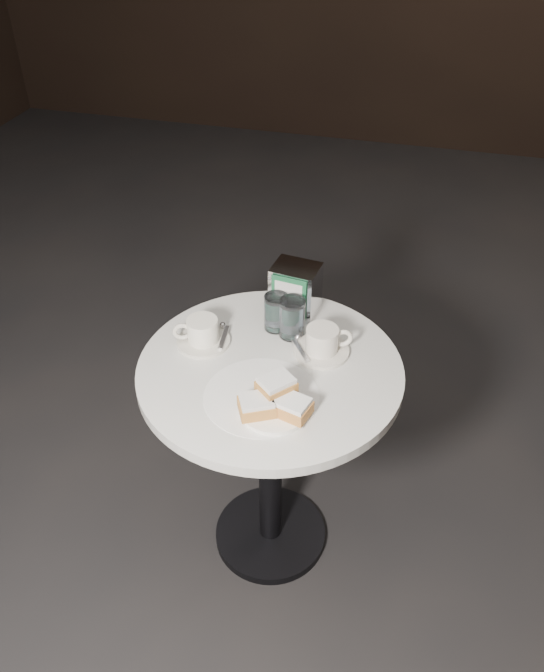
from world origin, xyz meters
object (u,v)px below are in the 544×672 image
at_px(water_glass_left, 276,313).
at_px(cafe_table, 270,419).
at_px(coffee_cup_right, 322,342).
at_px(coffee_cup_left, 202,333).
at_px(napkin_dispenser, 295,289).
at_px(water_glass_right, 292,319).
at_px(beignet_plate, 275,403).

bearing_deg(water_glass_left, cafe_table, -80.71).
bearing_deg(coffee_cup_right, coffee_cup_left, 166.71).
bearing_deg(cafe_table, water_glass_left, 99.29).
height_order(water_glass_left, napkin_dispenser, napkin_dispenser).
bearing_deg(napkin_dispenser, coffee_cup_right, -48.18).
xyz_separation_m(coffee_cup_left, water_glass_left, (0.18, 0.12, 0.02)).
xyz_separation_m(cafe_table, water_glass_left, (-0.03, 0.16, 0.25)).
bearing_deg(water_glass_right, coffee_cup_left, -156.94).
xyz_separation_m(beignet_plate, water_glass_right, (-0.03, 0.31, 0.03)).
distance_m(cafe_table, napkin_dispenser, 0.37).
height_order(coffee_cup_left, coffee_cup_right, coffee_cup_right).
height_order(cafe_table, water_glass_right, water_glass_right).
height_order(cafe_table, coffee_cup_left, coffee_cup_left).
distance_m(water_glass_left, napkin_dispenser, 0.10).
distance_m(coffee_cup_left, coffee_cup_right, 0.33).
height_order(coffee_cup_left, napkin_dispenser, napkin_dispenser).
bearing_deg(cafe_table, coffee_cup_right, 37.05).
bearing_deg(napkin_dispenser, coffee_cup_left, -127.79).
height_order(beignet_plate, water_glass_left, water_glass_left).
bearing_deg(water_glass_left, water_glass_right, -21.08).
height_order(coffee_cup_right, water_glass_left, water_glass_left).
relative_size(coffee_cup_left, napkin_dispenser, 1.26).
bearing_deg(coffee_cup_left, coffee_cup_right, -14.06).
bearing_deg(cafe_table, water_glass_right, 80.71).
height_order(coffee_cup_right, napkin_dispenser, napkin_dispenser).
bearing_deg(beignet_plate, water_glass_right, 95.75).
relative_size(cafe_table, coffee_cup_left, 3.93).
distance_m(water_glass_right, napkin_dispenser, 0.11).
bearing_deg(coffee_cup_left, beignet_plate, -60.50).
bearing_deg(water_glass_right, beignet_plate, -84.25).
bearing_deg(napkin_dispenser, cafe_table, -84.01).
relative_size(beignet_plate, water_glass_left, 1.81).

